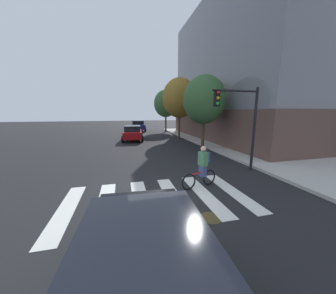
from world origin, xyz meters
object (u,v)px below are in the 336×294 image
(manhole_cover, at_px, (211,218))
(traffic_light_near, at_px, (241,115))
(street_tree_far, at_px, (166,104))
(sedan_near, at_px, (145,279))
(sedan_far, at_px, (138,126))
(cyclist, at_px, (202,167))
(street_tree_mid, at_px, (180,98))
(sedan_mid, at_px, (133,133))
(street_tree_near, at_px, (204,100))
(fire_hydrant, at_px, (226,142))

(manhole_cover, height_order, traffic_light_near, traffic_light_near)
(traffic_light_near, height_order, street_tree_far, street_tree_far)
(sedan_near, distance_m, sedan_far, 27.76)
(traffic_light_near, bearing_deg, cyclist, -152.27)
(manhole_cover, height_order, sedan_near, sedan_near)
(manhole_cover, distance_m, street_tree_mid, 16.64)
(sedan_far, height_order, traffic_light_near, traffic_light_near)
(sedan_mid, distance_m, sedan_far, 9.83)
(sedan_mid, height_order, traffic_light_near, traffic_light_near)
(manhole_cover, height_order, sedan_mid, sedan_mid)
(sedan_mid, relative_size, street_tree_near, 0.80)
(sedan_far, relative_size, fire_hydrant, 6.18)
(cyclist, relative_size, fire_hydrant, 2.17)
(manhole_cover, height_order, fire_hydrant, fire_hydrant)
(manhole_cover, height_order, street_tree_near, street_tree_near)
(street_tree_near, bearing_deg, cyclist, -114.75)
(sedan_near, relative_size, street_tree_far, 0.75)
(sedan_mid, distance_m, fire_hydrant, 9.78)
(sedan_far, relative_size, cyclist, 2.85)
(sedan_near, relative_size, sedan_mid, 1.00)
(manhole_cover, relative_size, sedan_near, 0.14)
(cyclist, bearing_deg, sedan_near, -122.55)
(sedan_far, distance_m, street_tree_near, 16.80)
(street_tree_mid, bearing_deg, cyclist, -103.57)
(cyclist, bearing_deg, street_tree_mid, 76.43)
(street_tree_near, bearing_deg, sedan_near, -117.89)
(sedan_mid, relative_size, fire_hydrant, 6.02)
(sedan_mid, bearing_deg, street_tree_near, -49.97)
(sedan_near, xyz_separation_m, sedan_mid, (0.87, 17.93, -0.01))
(traffic_light_near, bearing_deg, street_tree_mid, 86.88)
(traffic_light_near, distance_m, street_tree_mid, 12.14)
(manhole_cover, distance_m, fire_hydrant, 11.22)
(manhole_cover, relative_size, street_tree_mid, 0.10)
(sedan_near, bearing_deg, street_tree_mid, 71.18)
(manhole_cover, relative_size, sedan_far, 0.13)
(cyclist, height_order, street_tree_far, street_tree_far)
(sedan_far, height_order, street_tree_mid, street_tree_mid)
(sedan_far, bearing_deg, street_tree_mid, -68.48)
(sedan_far, distance_m, street_tree_far, 5.76)
(sedan_far, bearing_deg, manhole_cover, -90.05)
(sedan_mid, xyz_separation_m, sedan_far, (1.33, 9.74, 0.04))
(fire_hydrant, distance_m, street_tree_mid, 7.71)
(sedan_far, distance_m, cyclist, 23.21)
(sedan_mid, xyz_separation_m, traffic_light_near, (4.55, -12.11, 2.05))
(street_tree_mid, bearing_deg, fire_hydrant, -69.80)
(manhole_cover, relative_size, street_tree_far, 0.10)
(sedan_near, xyz_separation_m, fire_hydrant, (8.35, 11.65, -0.29))
(sedan_near, height_order, cyclist, cyclist)
(sedan_far, xyz_separation_m, street_tree_far, (4.13, -2.14, 3.39))
(street_tree_near, distance_m, street_tree_mid, 6.22)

